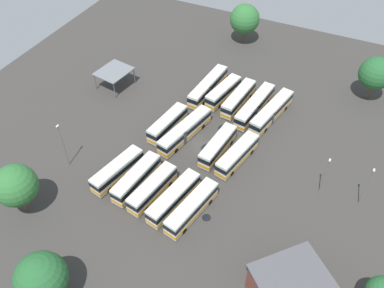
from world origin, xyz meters
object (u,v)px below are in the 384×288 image
bus_row0_slot3 (136,178)px  bus_row2_slot0 (272,112)px  bus_row0_slot2 (152,188)px  tree_south_edge (16,185)px  bus_row2_slot2 (239,98)px  lamp_post_far_corner (367,185)px  depot_building (289,288)px  lamp_post_mid_lot (63,144)px  bus_row0_slot4 (117,170)px  bus_row2_slot3 (223,92)px  bus_row0_slot0 (192,208)px  bus_row1_slot1 (218,146)px  bus_row2_slot4 (208,86)px  tree_west_edge (376,73)px  maintenance_shelter (114,72)px  bus_row1_slot3 (185,131)px  bus_row2_slot1 (255,106)px  tree_north_edge (245,19)px  lamp_post_near_entrance (325,175)px  tree_northwest (41,278)px  bus_row1_slot4 (168,124)px  bus_row1_slot0 (237,155)px  bus_row0_slot1 (174,198)px

bus_row0_slot3 → bus_row2_slot0: bearing=-30.1°
bus_row0_slot2 → tree_south_edge: size_ratio=1.13×
bus_row2_slot2 → lamp_post_far_corner: size_ratio=1.38×
depot_building → tree_south_edge: bearing=95.1°
lamp_post_mid_lot → tree_south_edge: 11.25m
bus_row0_slot4 → lamp_post_far_corner: lamp_post_far_corner is taller
bus_row0_slot2 → bus_row2_slot3: (29.66, -0.68, -0.00)m
depot_building → tree_south_edge: size_ratio=1.28×
bus_row0_slot0 → lamp_post_mid_lot: 25.33m
bus_row1_slot1 → tree_south_edge: size_ratio=1.11×
bus_row2_slot4 → bus_row0_slot3: bearing=179.0°
bus_row0_slot2 → lamp_post_far_corner: size_ratio=1.29×
bus_row2_slot3 → tree_west_edge: 31.69m
bus_row0_slot2 → maintenance_shelter: 32.88m
bus_row1_slot3 → lamp_post_far_corner: (-1.66, -33.35, 2.76)m
bus_row0_slot0 → bus_row2_slot4: size_ratio=0.84×
bus_row1_slot3 → bus_row2_slot1: same height
bus_row0_slot0 → maintenance_shelter: 39.06m
bus_row0_slot3 → bus_row2_slot2: same height
tree_north_edge → depot_building: bearing=-154.6°
lamp_post_near_entrance → tree_west_edge: 30.60m
bus_row0_slot2 → bus_row2_slot1: size_ratio=0.77×
bus_row1_slot1 → tree_northwest: 37.35m
bus_row0_slot2 → tree_west_edge: bearing=-33.6°
bus_row1_slot4 → bus_row2_slot2: same height
bus_row1_slot3 → tree_south_edge: bearing=148.8°
bus_row1_slot4 → bus_row0_slot0: bearing=-141.3°
lamp_post_far_corner → tree_north_edge: size_ratio=0.83×
bus_row2_slot1 → tree_northwest: (-49.87, 12.26, 3.87)m
tree_west_edge → lamp_post_near_entrance: bearing=173.5°
bus_row0_slot4 → tree_northwest: bearing=-171.0°
tree_north_edge → tree_west_edge: (-10.32, -32.60, 0.03)m
bus_row2_slot2 → tree_northwest: (-50.77, 8.37, 3.87)m
bus_row0_slot0 → tree_west_edge: tree_west_edge is taller
lamp_post_near_entrance → maintenance_shelter: bearing=77.7°
bus_row2_slot2 → tree_northwest: bearing=170.6°
bus_row0_slot4 → bus_row1_slot0: same height
bus_row2_slot1 → tree_northwest: bearing=166.2°
depot_building → lamp_post_near_entrance: 20.85m
bus_row0_slot4 → depot_building: 34.18m
bus_row2_slot4 → lamp_post_mid_lot: lamp_post_mid_lot is taller
tree_north_edge → bus_row2_slot4: bearing=-178.4°
bus_row2_slot0 → bus_row2_slot4: size_ratio=1.00×
lamp_post_far_corner → tree_north_edge: tree_north_edge is taller
bus_row0_slot0 → bus_row0_slot4: size_ratio=1.06×
bus_row2_slot2 → lamp_post_far_corner: (-15.54, -27.57, 2.77)m
lamp_post_mid_lot → bus_row0_slot1: bearing=-89.6°
bus_row0_slot4 → depot_building: bearing=-104.7°
bus_row0_slot1 → bus_row2_slot0: same height
bus_row0_slot1 → bus_row0_slot2: size_ratio=1.08×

